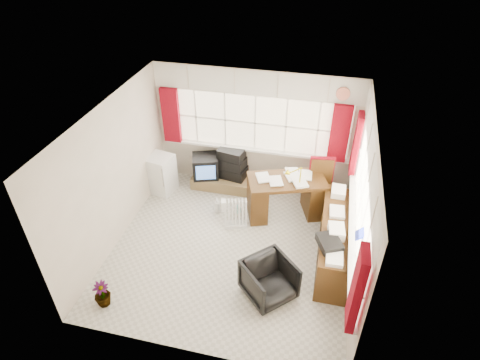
# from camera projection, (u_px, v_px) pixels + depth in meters

# --- Properties ---
(ground) EXTENTS (4.00, 4.00, 0.00)m
(ground) POSITION_uv_depth(u_px,v_px,m) (231.00, 248.00, 7.00)
(ground) COLOR beige
(ground) RESTS_ON ground
(room_walls) EXTENTS (4.00, 4.00, 4.00)m
(room_walls) POSITION_uv_depth(u_px,v_px,m) (230.00, 178.00, 6.13)
(room_walls) COLOR beige
(room_walls) RESTS_ON ground
(window_back) EXTENTS (3.70, 0.12, 3.60)m
(window_back) POSITION_uv_depth(u_px,v_px,m) (254.00, 147.00, 7.99)
(window_back) COLOR #FFEFC9
(window_back) RESTS_ON room_walls
(window_right) EXTENTS (0.12, 3.70, 3.60)m
(window_right) POSITION_uv_depth(u_px,v_px,m) (354.00, 225.00, 6.09)
(window_right) COLOR #FFEFC9
(window_right) RESTS_ON room_walls
(curtains) EXTENTS (3.83, 3.83, 1.15)m
(curtains) POSITION_uv_depth(u_px,v_px,m) (297.00, 157.00, 6.72)
(curtains) COLOR maroon
(curtains) RESTS_ON room_walls
(overhead_cabinets) EXTENTS (3.98, 3.98, 0.48)m
(overhead_cabinets) POSITION_uv_depth(u_px,v_px,m) (305.00, 113.00, 6.29)
(overhead_cabinets) COLOR silver
(overhead_cabinets) RESTS_ON room_walls
(desk) EXTENTS (1.56, 1.12, 0.85)m
(desk) POSITION_uv_depth(u_px,v_px,m) (286.00, 195.00, 7.51)
(desk) COLOR #4B2C11
(desk) RESTS_ON ground
(desk_lamp) EXTENTS (0.14, 0.12, 0.39)m
(desk_lamp) POSITION_uv_depth(u_px,v_px,m) (301.00, 172.00, 7.02)
(desk_lamp) COLOR yellow
(desk_lamp) RESTS_ON desk
(task_chair) EXTENTS (0.53, 0.56, 1.13)m
(task_chair) POSITION_uv_depth(u_px,v_px,m) (321.00, 184.00, 7.54)
(task_chair) COLOR black
(task_chair) RESTS_ON ground
(office_chair) EXTENTS (0.99, 0.99, 0.64)m
(office_chair) POSITION_uv_depth(u_px,v_px,m) (269.00, 280.00, 6.01)
(office_chair) COLOR black
(office_chair) RESTS_ON ground
(radiator) EXTENTS (0.44, 0.28, 0.62)m
(radiator) POSITION_uv_depth(u_px,v_px,m) (236.00, 216.00, 7.32)
(radiator) COLOR white
(radiator) RESTS_ON ground
(credenza) EXTENTS (0.50, 2.00, 0.85)m
(credenza) POSITION_uv_depth(u_px,v_px,m) (335.00, 240.00, 6.61)
(credenza) COLOR #4B2C11
(credenza) RESTS_ON ground
(file_tray) EXTENTS (0.44, 0.49, 0.13)m
(file_tray) POSITION_uv_depth(u_px,v_px,m) (329.00, 243.00, 5.96)
(file_tray) COLOR black
(file_tray) RESTS_ON credenza
(tv_bench) EXTENTS (1.40, 0.50, 0.25)m
(tv_bench) POSITION_uv_depth(u_px,v_px,m) (226.00, 183.00, 8.39)
(tv_bench) COLOR olive
(tv_bench) RESTS_ON ground
(crt_tv) EXTENTS (0.64, 0.61, 0.47)m
(crt_tv) POSITION_uv_depth(u_px,v_px,m) (205.00, 166.00, 8.25)
(crt_tv) COLOR black
(crt_tv) RESTS_ON tv_bench
(hifi_stack) EXTENTS (0.67, 0.49, 0.64)m
(hifi_stack) POSITION_uv_depth(u_px,v_px,m) (231.00, 164.00, 8.20)
(hifi_stack) COLOR black
(hifi_stack) RESTS_ON tv_bench
(mini_fridge) EXTENTS (0.57, 0.57, 0.81)m
(mini_fridge) POSITION_uv_depth(u_px,v_px,m) (161.00, 174.00, 8.16)
(mini_fridge) COLOR white
(mini_fridge) RESTS_ON ground
(spray_bottle_a) EXTENTS (0.16, 0.16, 0.32)m
(spray_bottle_a) POSITION_uv_depth(u_px,v_px,m) (217.00, 205.00, 7.72)
(spray_bottle_a) COLOR white
(spray_bottle_a) RESTS_ON ground
(spray_bottle_b) EXTENTS (0.12, 0.12, 0.19)m
(spray_bottle_b) POSITION_uv_depth(u_px,v_px,m) (238.00, 208.00, 7.75)
(spray_bottle_b) COLOR #96E1D4
(spray_bottle_b) RESTS_ON ground
(flower_vase) EXTENTS (0.28, 0.28, 0.44)m
(flower_vase) POSITION_uv_depth(u_px,v_px,m) (102.00, 294.00, 5.93)
(flower_vase) COLOR black
(flower_vase) RESTS_ON ground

